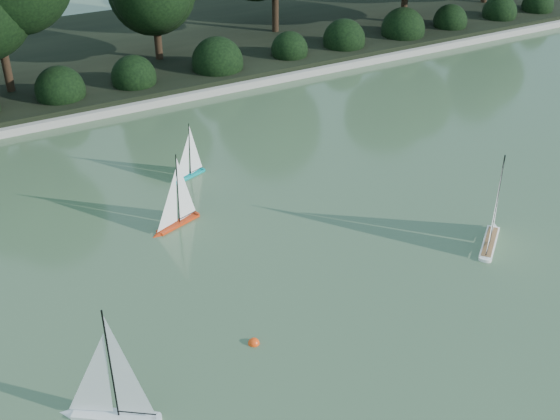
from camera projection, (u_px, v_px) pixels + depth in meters
name	position (u px, v px, depth m)	size (l,w,h in m)	color
ground	(383.00, 308.00, 10.21)	(80.00, 80.00, 0.00)	#3B5533
pond_coping	(158.00, 101.00, 16.90)	(40.00, 0.35, 0.18)	gray
far_bank	(106.00, 54.00, 19.86)	(40.00, 8.00, 0.30)	black
shrub_hedge	(143.00, 76.00, 17.39)	(29.10, 1.10, 1.10)	black
sailboat_white_a	(104.00, 400.00, 8.27)	(1.12, 0.88, 1.74)	silver
sailboat_white_b	(492.00, 227.00, 11.60)	(1.12, 0.93, 1.77)	white
sailboat_orange	(174.00, 215.00, 12.03)	(1.03, 0.49, 1.44)	red
sailboat_teal	(186.00, 169.00, 13.59)	(0.86, 0.42, 1.20)	#059691
race_buoy	(254.00, 343.00, 9.54)	(0.16, 0.16, 0.16)	#F9400D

